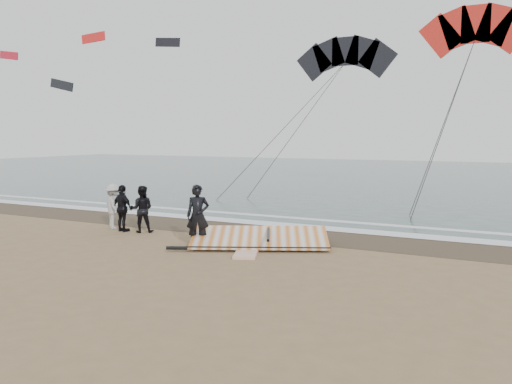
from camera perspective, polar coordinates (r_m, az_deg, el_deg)
ground at (r=14.15m, az=-6.69°, el=-7.61°), size 120.00×120.00×0.00m
sea at (r=45.30m, az=16.38°, el=1.84°), size 120.00×54.00×0.02m
wet_sand at (r=18.01m, az=1.05°, el=-4.51°), size 120.00×2.80×0.01m
foam_near at (r=19.27m, az=2.80°, el=-3.73°), size 120.00×0.90×0.01m
foam_far at (r=20.82m, az=4.64°, el=-2.98°), size 120.00×0.45×0.01m
man_main at (r=15.57m, az=-6.66°, el=-2.69°), size 0.84×0.76×1.93m
board_white at (r=15.03m, az=-0.85°, el=-6.56°), size 1.35×2.33×0.09m
board_cream at (r=16.60m, az=-1.74°, el=-5.28°), size 1.96×2.60×0.11m
trio_cluster at (r=18.67m, az=-14.77°, el=-1.74°), size 2.53×1.15×1.69m
sail_rig at (r=15.66m, az=0.40°, el=-5.46°), size 4.51×3.43×0.52m
kite_red at (r=30.45m, az=23.76°, el=16.24°), size 6.36×4.77×12.74m
kite_dark at (r=37.28m, az=10.11°, el=14.60°), size 8.35×6.50×15.71m
distant_kites at (r=57.87m, az=-19.43°, el=14.54°), size 24.48×6.12×6.07m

